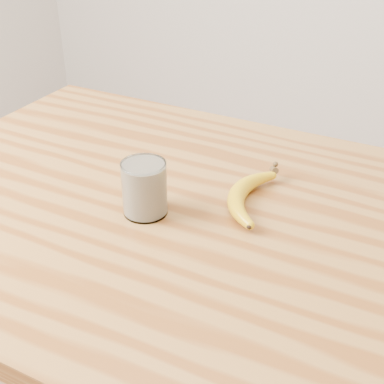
% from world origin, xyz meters
% --- Properties ---
extents(table, '(1.20, 0.80, 0.90)m').
position_xyz_m(table, '(0.00, 0.00, 0.77)').
color(table, olive).
rests_on(table, ground).
extents(smoothie_glass, '(0.08, 0.08, 0.10)m').
position_xyz_m(smoothie_glass, '(-0.08, -0.04, 0.95)').
color(smoothie_glass, white).
rests_on(smoothie_glass, table).
extents(banana, '(0.13, 0.27, 0.03)m').
position_xyz_m(banana, '(0.04, 0.06, 0.92)').
color(banana, '#C6980E').
rests_on(banana, table).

